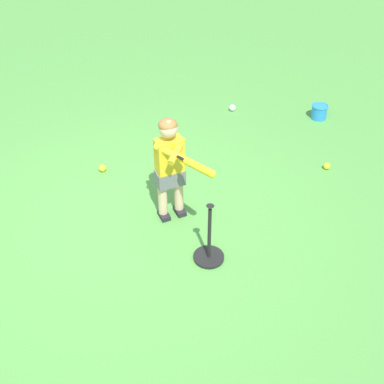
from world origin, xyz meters
The scene contains 7 objects.
ground_plane centered at (0.00, 0.00, 0.00)m, with size 40.00×40.00×0.00m, color #519942.
child_batter centered at (-0.38, 0.27, 0.65)m, with size 0.31×0.78×1.08m.
play_ball_far_right centered at (-0.33, -0.84, 0.04)m, with size 0.08×0.08×0.08m, color yellow.
play_ball_by_bucket centered at (-2.17, 0.89, 0.04)m, with size 0.08×0.08×0.08m, color yellow.
play_ball_center_lawn centered at (-2.41, -0.76, 0.04)m, with size 0.09×0.09×0.09m, color white.
batting_tee centered at (-0.22, 0.94, 0.10)m, with size 0.28×0.28×0.62m.
toy_bucket centered at (-3.07, 0.16, 0.10)m, with size 0.22×0.22×0.19m.
Camera 1 is at (2.10, 3.10, 3.26)m, focal length 46.35 mm.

